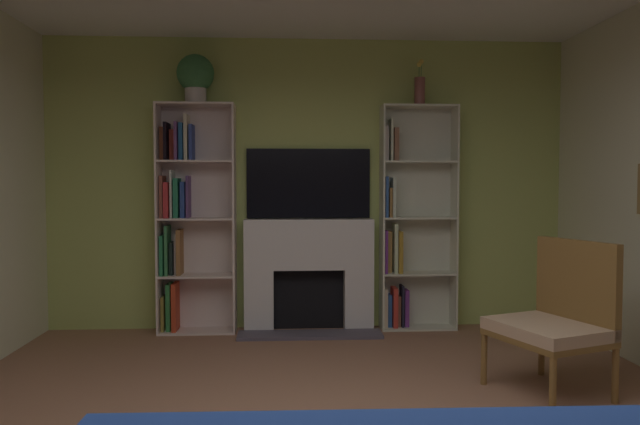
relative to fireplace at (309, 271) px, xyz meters
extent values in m
cube|color=#B4C564|center=(0.00, 0.15, 0.84)|extent=(5.15, 0.06, 2.82)
cube|color=silver|center=(-0.48, 0.00, -0.28)|extent=(0.28, 0.24, 0.59)
cube|color=silver|center=(0.48, 0.00, -0.28)|extent=(0.28, 0.24, 0.59)
cube|color=silver|center=(0.00, 0.00, 0.26)|extent=(1.24, 0.24, 0.48)
cube|color=black|center=(0.00, 0.08, -0.28)|extent=(0.68, 0.08, 0.59)
cube|color=#534C5B|center=(0.00, -0.27, -0.56)|extent=(1.34, 0.30, 0.03)
cube|color=black|center=(0.00, 0.09, 0.85)|extent=(1.20, 0.06, 0.67)
cube|color=silver|center=(-1.42, -0.03, 0.51)|extent=(0.02, 0.30, 2.17)
cube|color=silver|center=(-0.71, -0.03, 0.51)|extent=(0.02, 0.30, 2.17)
cube|color=silver|center=(-1.06, 0.11, 0.51)|extent=(0.73, 0.02, 2.17)
cube|color=silver|center=(-1.06, -0.03, -0.56)|extent=(0.69, 0.30, 0.02)
cube|color=olive|center=(-1.39, -0.01, -0.39)|extent=(0.03, 0.22, 0.32)
cube|color=#307E3B|center=(-1.33, 0.00, -0.33)|extent=(0.04, 0.20, 0.45)
cube|color=#BC371D|center=(-1.28, -0.02, -0.33)|extent=(0.04, 0.24, 0.45)
cube|color=silver|center=(-1.06, -0.03, -0.03)|extent=(0.69, 0.30, 0.02)
cube|color=#277C4A|center=(-1.39, -0.02, 0.17)|extent=(0.03, 0.24, 0.38)
cube|color=#357744|center=(-1.34, -0.01, 0.21)|extent=(0.03, 0.22, 0.47)
cube|color=black|center=(-1.30, 0.01, 0.13)|extent=(0.03, 0.19, 0.31)
cube|color=beige|center=(-1.27, 0.02, 0.17)|extent=(0.02, 0.17, 0.39)
cube|color=#915F33|center=(-1.23, 0.00, 0.19)|extent=(0.04, 0.21, 0.43)
cube|color=silver|center=(-1.06, -0.03, 0.51)|extent=(0.69, 0.30, 0.02)
cube|color=brown|center=(-1.38, 0.00, 0.72)|extent=(0.03, 0.21, 0.40)
cube|color=red|center=(-1.34, -0.01, 0.69)|extent=(0.04, 0.23, 0.34)
cube|color=beige|center=(-1.30, 0.00, 0.75)|extent=(0.02, 0.21, 0.45)
cube|color=#1F704C|center=(-1.25, 0.00, 0.71)|extent=(0.04, 0.21, 0.37)
cube|color=navy|center=(-1.19, 0.00, 0.69)|extent=(0.04, 0.21, 0.34)
cube|color=#5E4077|center=(-1.15, 0.01, 0.72)|extent=(0.02, 0.19, 0.40)
cube|color=silver|center=(-1.06, -0.03, 1.05)|extent=(0.69, 0.30, 0.02)
cube|color=brown|center=(-1.38, 0.02, 1.22)|extent=(0.04, 0.17, 0.31)
cube|color=black|center=(-1.34, -0.02, 1.24)|extent=(0.03, 0.25, 0.35)
cube|color=#A43627|center=(-1.29, 0.02, 1.21)|extent=(0.04, 0.17, 0.29)
cube|color=#60396D|center=(-1.24, -0.02, 1.24)|extent=(0.03, 0.25, 0.36)
cube|color=navy|center=(-1.20, -0.01, 1.24)|extent=(0.03, 0.22, 0.35)
cube|color=beige|center=(-1.16, 0.00, 1.28)|extent=(0.03, 0.20, 0.43)
cube|color=#2E4089|center=(-1.11, 0.00, 1.23)|extent=(0.03, 0.20, 0.34)
cube|color=silver|center=(-1.06, -0.03, 1.59)|extent=(0.69, 0.30, 0.02)
cube|color=beige|center=(0.71, -0.01, 0.51)|extent=(0.02, 0.26, 2.17)
cube|color=beige|center=(1.42, -0.01, 0.51)|extent=(0.02, 0.26, 2.17)
cube|color=beige|center=(1.06, 0.11, 0.51)|extent=(0.73, 0.02, 2.17)
cube|color=beige|center=(1.06, -0.01, -0.56)|extent=(0.69, 0.26, 0.02)
cube|color=beige|center=(0.74, 0.01, -0.36)|extent=(0.03, 0.18, 0.38)
cube|color=#295091|center=(0.79, 0.03, -0.40)|extent=(0.04, 0.15, 0.31)
cube|color=#B83127|center=(0.84, 0.01, -0.36)|extent=(0.04, 0.19, 0.38)
cube|color=brown|center=(0.88, 0.03, -0.40)|extent=(0.03, 0.15, 0.30)
cube|color=black|center=(0.91, 0.02, -0.35)|extent=(0.02, 0.17, 0.40)
cube|color=#662D7B|center=(0.96, 0.03, -0.37)|extent=(0.04, 0.15, 0.36)
cube|color=beige|center=(1.06, -0.01, -0.03)|extent=(0.69, 0.26, 0.02)
cube|color=#682A81|center=(0.74, 0.00, 0.19)|extent=(0.03, 0.21, 0.41)
cube|color=olive|center=(0.78, 0.03, 0.18)|extent=(0.04, 0.15, 0.40)
cube|color=beige|center=(0.84, 0.01, 0.22)|extent=(0.03, 0.19, 0.48)
cube|color=#A27924|center=(0.88, 0.00, 0.18)|extent=(0.04, 0.21, 0.40)
cube|color=beige|center=(1.06, -0.01, 0.51)|extent=(0.69, 0.26, 0.02)
cube|color=#2D4F90|center=(0.74, -0.01, 0.72)|extent=(0.03, 0.22, 0.39)
cube|color=olive|center=(0.78, 0.00, 0.66)|extent=(0.03, 0.21, 0.28)
cube|color=beige|center=(0.82, 0.00, 0.71)|extent=(0.03, 0.21, 0.38)
cube|color=beige|center=(1.06, -0.01, 1.05)|extent=(0.69, 0.26, 0.02)
cube|color=beige|center=(0.75, 0.02, 1.23)|extent=(0.04, 0.17, 0.33)
cube|color=beige|center=(0.79, 0.01, 1.27)|extent=(0.02, 0.20, 0.40)
cube|color=brown|center=(0.84, 0.01, 1.22)|extent=(0.04, 0.20, 0.32)
cube|color=beige|center=(1.06, -0.01, 1.59)|extent=(0.69, 0.26, 0.02)
cylinder|color=beige|center=(-1.06, -0.03, 1.67)|extent=(0.20, 0.20, 0.14)
sphere|color=#35703E|center=(-1.06, -0.03, 1.88)|extent=(0.35, 0.35, 0.35)
cylinder|color=brown|center=(1.06, -0.03, 1.73)|extent=(0.10, 0.10, 0.26)
cylinder|color=#4C7F3F|center=(1.06, -0.03, 1.92)|extent=(0.01, 0.01, 0.12)
sphere|color=#EECE51|center=(1.06, -0.03, 1.98)|extent=(0.05, 0.05, 0.05)
cylinder|color=#4C7F3F|center=(1.08, -0.01, 1.94)|extent=(0.01, 0.01, 0.15)
sphere|color=#EECE51|center=(1.08, -0.01, 2.01)|extent=(0.05, 0.05, 0.05)
cylinder|color=brown|center=(1.89, -2.11, -0.37)|extent=(0.04, 0.04, 0.40)
cylinder|color=brown|center=(1.67, -1.50, -0.37)|extent=(0.04, 0.04, 0.40)
cylinder|color=brown|center=(1.40, -2.29, -0.37)|extent=(0.04, 0.04, 0.40)
cylinder|color=brown|center=(1.17, -1.69, -0.37)|extent=(0.04, 0.04, 0.40)
cube|color=tan|center=(1.53, -1.90, -0.13)|extent=(0.78, 0.85, 0.08)
cube|color=brown|center=(1.53, -1.90, -0.19)|extent=(0.78, 0.85, 0.04)
cube|color=brown|center=(1.77, -1.81, 0.15)|extent=(0.30, 0.67, 0.63)
camera|label=1|loc=(-0.23, -5.88, 0.85)|focal=34.39mm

